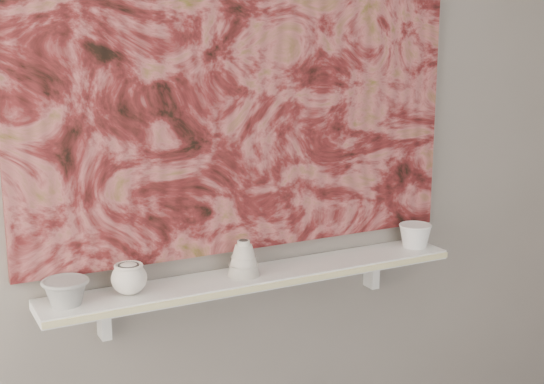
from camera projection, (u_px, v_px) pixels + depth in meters
wall_back at (244, 140)px, 2.43m from camera, size 3.60×0.00×3.60m
shelf at (258, 277)px, 2.44m from camera, size 1.40×0.18×0.03m
shelf_stripe at (271, 286)px, 2.36m from camera, size 1.40×0.01×0.02m
bracket_left at (104, 319)px, 2.29m from camera, size 0.03×0.06×0.12m
bracket_right at (372, 271)px, 2.73m from camera, size 0.03×0.06×0.12m
painting at (246, 80)px, 2.37m from camera, size 1.50×0.02×1.10m
house_motif at (365, 165)px, 2.63m from camera, size 0.09×0.00×0.08m
bowl_grey at (66, 292)px, 2.15m from camera, size 0.14×0.14×0.08m
cup_cream at (129, 278)px, 2.23m from camera, size 0.13×0.13×0.10m
bell_vessel at (244, 258)px, 2.40m from camera, size 0.13×0.13×0.12m
bowl_white at (415, 235)px, 2.71m from camera, size 0.14×0.14×0.08m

